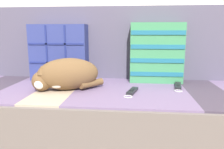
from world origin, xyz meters
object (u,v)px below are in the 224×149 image
Objects in this scene: couch at (96,119)px; game_remote_near at (178,86)px; sleeping_cat at (65,75)px; game_remote_far at (132,91)px; throw_pillow_quilted at (59,53)px; throw_pillow_striped at (156,53)px.

couch is 10.38× the size of game_remote_near.
sleeping_cat is 2.16× the size of game_remote_far.
throw_pillow_quilted is 0.70m from throw_pillow_striped.
throw_pillow_quilted is 0.87m from game_remote_near.
throw_pillow_quilted reaches higher than sleeping_cat.
sleeping_cat reaches higher than couch.
sleeping_cat is (-0.57, -0.28, -0.11)m from throw_pillow_striped.
throw_pillow_quilted is 0.98× the size of sleeping_cat.
game_remote_near is (0.13, -0.16, -0.20)m from throw_pillow_striped.
throw_pillow_striped reaches higher than game_remote_near.
game_remote_near is (0.70, 0.12, -0.08)m from sleeping_cat.
throw_pillow_striped is at bearing 62.55° from game_remote_far.
couch is at bearing -33.31° from throw_pillow_quilted.
game_remote_near is at bearing 9.76° from sleeping_cat.
game_remote_near is at bearing 28.02° from game_remote_far.
game_remote_far is at bearing -25.96° from couch.
couch is 0.56m from throw_pillow_quilted.
game_remote_near is 1.07× the size of game_remote_far.
couch is 11.15× the size of game_remote_far.
throw_pillow_quilted is 0.65m from game_remote_far.
throw_pillow_striped is 0.40m from game_remote_far.
throw_pillow_striped is 1.98× the size of game_remote_near.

